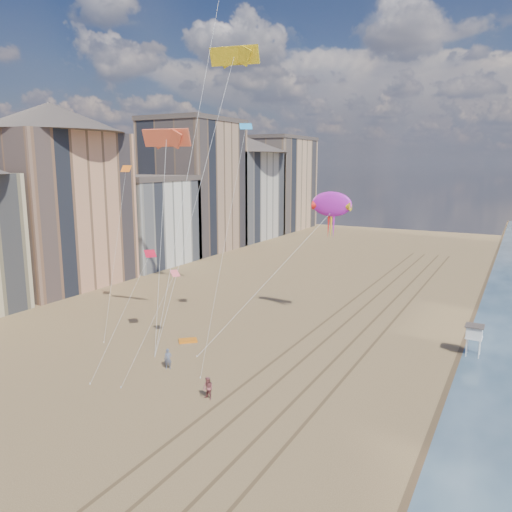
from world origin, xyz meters
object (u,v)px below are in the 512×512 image
at_px(lifeguard_stand, 474,332).
at_px(show_kite, 331,204).
at_px(kite_flyer_b, 208,388).
at_px(kite_flyer_a, 168,359).
at_px(grounded_kite, 188,341).

bearing_deg(lifeguard_stand, show_kite, 173.12).
bearing_deg(kite_flyer_b, kite_flyer_a, 164.00).
relative_size(lifeguard_stand, show_kite, 0.14).
xyz_separation_m(show_kite, kite_flyer_b, (-2.12, -22.71, -13.64)).
relative_size(grounded_kite, show_kite, 0.09).
distance_m(kite_flyer_a, kite_flyer_b, 7.65).
height_order(lifeguard_stand, kite_flyer_b, lifeguard_stand).
height_order(show_kite, kite_flyer_a, show_kite).
bearing_deg(kite_flyer_a, show_kite, 35.50).
height_order(kite_flyer_a, kite_flyer_b, kite_flyer_a).
xyz_separation_m(show_kite, kite_flyer_a, (-8.96, -19.29, -13.61)).
relative_size(kite_flyer_a, kite_flyer_b, 1.03).
height_order(lifeguard_stand, show_kite, show_kite).
distance_m(grounded_kite, show_kite, 22.35).
height_order(show_kite, kite_flyer_b, show_kite).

